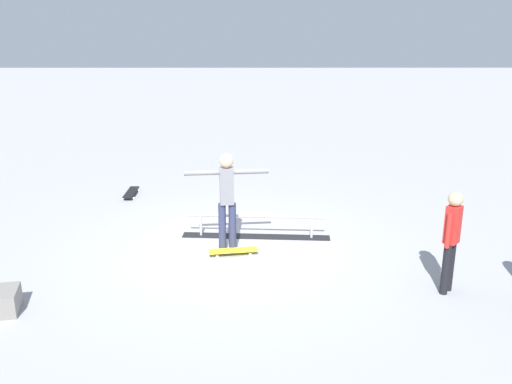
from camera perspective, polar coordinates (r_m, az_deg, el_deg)
ground_plane at (r=9.74m, az=-2.22°, el=-5.69°), size 60.00×60.00×0.00m
grind_rail at (r=10.16m, az=-0.00°, el=-3.53°), size 2.63×0.40×0.41m
skater_main at (r=9.30m, az=-2.91°, el=-0.40°), size 1.35×0.23×1.68m
skateboard_main at (r=9.49m, az=-2.30°, el=-5.85°), size 0.82×0.35×0.09m
bystander_red_shirt at (r=8.46m, az=18.84°, el=-4.21°), size 0.27×0.30×1.51m
loose_skateboard_black at (r=12.69m, az=-12.30°, el=-0.04°), size 0.27×0.80×0.09m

